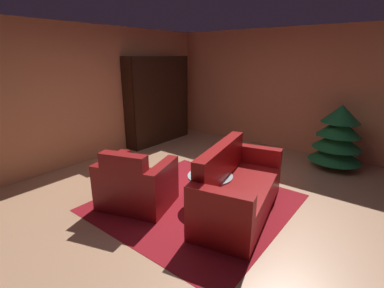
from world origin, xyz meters
TOP-DOWN VIEW (x-y plane):
  - ground_plane at (0.00, 0.00)m, footprint 7.51×7.51m
  - wall_back at (0.00, 3.16)m, footprint 5.54×0.06m
  - wall_left at (-2.74, 0.00)m, footprint 0.06×6.38m
  - area_rug at (0.04, -0.11)m, footprint 2.45×2.47m
  - bookshelf_unit at (-2.49, 1.88)m, footprint 0.35×1.78m
  - armchair_red at (-0.58, -0.67)m, footprint 1.13×1.02m
  - couch_red at (0.61, 0.05)m, footprint 1.11×1.91m
  - coffee_table at (0.21, -0.01)m, footprint 0.63×0.63m
  - book_stack_on_table at (0.19, -0.04)m, footprint 0.23×0.16m
  - bottle_on_table at (0.04, -0.03)m, footprint 0.07×0.07m
  - decorated_tree at (1.27, 2.57)m, footprint 0.93×0.93m

SIDE VIEW (x-z plane):
  - ground_plane at x=0.00m, z-range 0.00..0.00m
  - area_rug at x=0.04m, z-range 0.00..0.01m
  - armchair_red at x=-0.58m, z-range -0.12..0.73m
  - couch_red at x=0.61m, z-range -0.14..0.77m
  - coffee_table at x=0.21m, z-range 0.17..0.61m
  - book_stack_on_table at x=0.19m, z-range 0.44..0.58m
  - bottle_on_table at x=0.04m, z-range 0.42..0.64m
  - decorated_tree at x=1.27m, z-range 0.00..1.19m
  - bookshelf_unit at x=-2.49m, z-range -0.02..1.98m
  - wall_back at x=0.00m, z-range 0.00..2.59m
  - wall_left at x=-2.74m, z-range 0.00..2.59m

